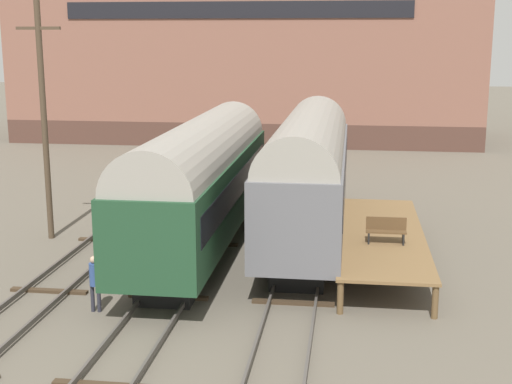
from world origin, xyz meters
The scene contains 11 objects.
ground_plane centered at (0.00, 0.00, 0.00)m, with size 200.00×200.00×0.00m, color #60594C.
track_left centered at (-4.02, 0.00, 0.14)m, with size 2.60×60.00×0.26m.
track_middle centered at (0.00, 0.00, 0.14)m, with size 2.60×60.00×0.26m.
track_right centered at (4.02, 0.00, 0.14)m, with size 2.60×60.00×0.26m.
train_car_green centered at (0.00, 2.34, 2.92)m, with size 3.01×15.58×5.15m.
train_car_grey centered at (4.02, 4.08, 3.04)m, with size 2.97×15.09×5.34m.
station_platform centered at (6.88, 1.75, 1.04)m, with size 3.09×10.95×1.13m.
bench centered at (6.98, 0.38, 1.61)m, with size 1.40×0.40×0.91m.
person_worker centered at (-1.90, -4.40, 1.07)m, with size 0.32×0.32×1.77m.
utility_pole centered at (-6.58, 3.14, 5.01)m, with size 1.80×0.24×9.69m.
warehouse_building centered at (-2.86, 35.01, 9.16)m, with size 36.29×13.21×18.33m.
Camera 1 is at (5.66, -24.02, 8.23)m, focal length 50.00 mm.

